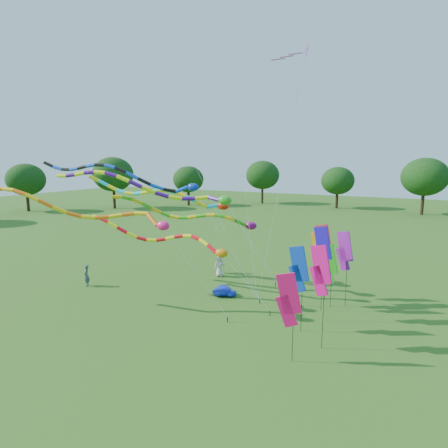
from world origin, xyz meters
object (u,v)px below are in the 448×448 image
at_px(blue_nylon_heap, 227,292).
at_px(person_a, 219,266).
at_px(person_b, 86,276).
at_px(person_c, 221,263).
at_px(tube_kite_red, 174,240).
at_px(tube_kite_orange, 92,211).

height_order(blue_nylon_heap, person_a, person_a).
distance_m(person_b, person_c, 9.93).
xyz_separation_m(person_b, person_c, (6.95, 7.10, 0.03)).
bearing_deg(tube_kite_red, blue_nylon_heap, 38.12).
height_order(tube_kite_orange, blue_nylon_heap, tube_kite_orange).
relative_size(tube_kite_red, person_a, 6.96).
bearing_deg(blue_nylon_heap, person_c, 123.03).
distance_m(tube_kite_red, person_c, 7.19).
bearing_deg(person_b, blue_nylon_heap, 74.67).
distance_m(person_a, person_b, 9.59).
bearing_deg(person_b, person_c, 102.73).
relative_size(tube_kite_red, person_c, 7.17).
xyz_separation_m(tube_kite_red, person_c, (-0.14, 6.48, -3.12)).
relative_size(tube_kite_orange, blue_nylon_heap, 8.28).
xyz_separation_m(tube_kite_orange, blue_nylon_heap, (5.71, 5.73, -5.69)).
xyz_separation_m(tube_kite_red, person_a, (0.14, 5.68, -3.10)).
height_order(tube_kite_orange, person_c, tube_kite_orange).
relative_size(tube_kite_orange, person_b, 9.17).
relative_size(blue_nylon_heap, person_b, 1.11).
distance_m(tube_kite_red, person_b, 7.79).
bearing_deg(person_b, tube_kite_orange, 22.28).
bearing_deg(person_a, tube_kite_red, -101.88).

